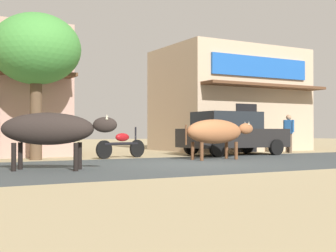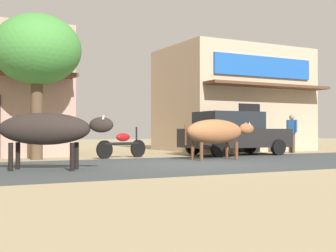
# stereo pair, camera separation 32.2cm
# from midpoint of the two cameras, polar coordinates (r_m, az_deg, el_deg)

# --- Properties ---
(ground) EXTENTS (80.00, 80.00, 0.00)m
(ground) POSITION_cam_midpoint_polar(r_m,az_deg,el_deg) (12.95, 1.87, -4.65)
(ground) COLOR tan
(asphalt_road) EXTENTS (72.00, 6.23, 0.00)m
(asphalt_road) POSITION_cam_midpoint_polar(r_m,az_deg,el_deg) (12.95, 1.87, -4.64)
(asphalt_road) COLOR #3D4445
(asphalt_road) RESTS_ON ground
(storefront_right_club) EXTENTS (6.56, 5.52, 4.81)m
(storefront_right_club) POSITION_cam_midpoint_polar(r_m,az_deg,el_deg) (22.85, 7.08, 3.13)
(storefront_right_club) COLOR tan
(storefront_right_club) RESTS_ON ground
(roadside_tree) EXTENTS (2.80, 2.80, 4.63)m
(roadside_tree) POSITION_cam_midpoint_polar(r_m,az_deg,el_deg) (15.53, -16.39, 8.86)
(roadside_tree) COLOR brown
(roadside_tree) RESTS_ON ground
(parked_hatchback_car) EXTENTS (4.13, 2.04, 1.64)m
(parked_hatchback_car) POSITION_cam_midpoint_polar(r_m,az_deg,el_deg) (17.94, 7.23, -0.84)
(parked_hatchback_car) COLOR black
(parked_hatchback_car) RESTS_ON ground
(parked_motorcycle) EXTENTS (1.97, 0.60, 1.05)m
(parked_motorcycle) POSITION_cam_midpoint_polar(r_m,az_deg,el_deg) (15.80, -6.25, -2.23)
(parked_motorcycle) COLOR black
(parked_motorcycle) RESTS_ON ground
(cow_near_brown) EXTENTS (2.60, 1.69, 1.33)m
(cow_near_brown) POSITION_cam_midpoint_polar(r_m,az_deg,el_deg) (11.13, -15.01, -0.39)
(cow_near_brown) COLOR #2B2420
(cow_near_brown) RESTS_ON ground
(cow_far_dark) EXTENTS (2.66, 0.77, 1.28)m
(cow_far_dark) POSITION_cam_midpoint_polar(r_m,az_deg,el_deg) (14.93, 5.27, -0.72)
(cow_far_dark) COLOR #9F613A
(cow_far_dark) RESTS_ON ground
(pedestrian_by_shop) EXTENTS (0.48, 0.61, 1.60)m
(pedestrian_by_shop) POSITION_cam_midpoint_polar(r_m,az_deg,el_deg) (20.20, 14.10, -0.54)
(pedestrian_by_shop) COLOR brown
(pedestrian_by_shop) RESTS_ON ground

